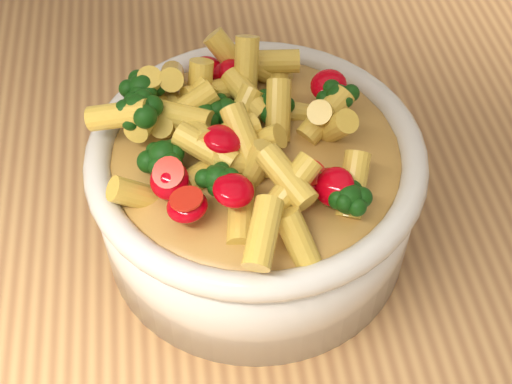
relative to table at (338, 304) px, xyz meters
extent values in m
cube|color=tan|center=(0.00, 0.00, 0.08)|extent=(1.20, 0.80, 0.04)
cylinder|color=silver|center=(-0.07, 0.01, 0.15)|extent=(0.23, 0.23, 0.09)
ellipsoid|color=silver|center=(-0.07, 0.01, 0.12)|extent=(0.21, 0.21, 0.03)
torus|color=silver|center=(-0.07, 0.01, 0.19)|extent=(0.24, 0.24, 0.02)
ellipsoid|color=gold|center=(-0.07, 0.01, 0.19)|extent=(0.20, 0.20, 0.02)
camera|label=1|loc=(-0.12, -0.32, 0.55)|focal=50.00mm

